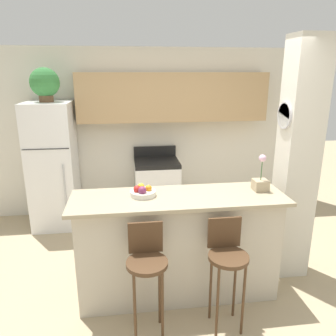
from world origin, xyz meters
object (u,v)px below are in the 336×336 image
object	(u,v)px
stove_range	(157,189)
bar_stool_right	(227,258)
potted_plant_on_fridge	(45,83)
refrigerator	(53,166)
fruit_bowl	(143,192)
bar_stool_left	(147,264)
orchid_vase	(261,181)

from	to	relation	value
stove_range	bar_stool_right	size ratio (longest dim) A/B	1.08
stove_range	potted_plant_on_fridge	size ratio (longest dim) A/B	2.37
stove_range	potted_plant_on_fridge	distance (m)	2.18
refrigerator	bar_stool_right	world-z (taller)	refrigerator
bar_stool_right	fruit_bowl	distance (m)	0.97
refrigerator	potted_plant_on_fridge	world-z (taller)	potted_plant_on_fridge
stove_range	bar_stool_left	size ratio (longest dim) A/B	1.08
bar_stool_right	bar_stool_left	bearing A→B (deg)	180.00
bar_stool_right	potted_plant_on_fridge	bearing A→B (deg)	128.95
stove_range	orchid_vase	size ratio (longest dim) A/B	2.94
bar_stool_left	bar_stool_right	bearing A→B (deg)	0.00
stove_range	fruit_bowl	bearing A→B (deg)	-99.70
bar_stool_right	refrigerator	bearing A→B (deg)	128.95
orchid_vase	potted_plant_on_fridge	bearing A→B (deg)	142.99
refrigerator	potted_plant_on_fridge	distance (m)	1.15
stove_range	bar_stool_left	xyz separation A→B (m)	(-0.32, -2.36, 0.20)
bar_stool_left	potted_plant_on_fridge	distance (m)	2.93
stove_range	orchid_vase	distance (m)	2.13
potted_plant_on_fridge	bar_stool_right	bearing A→B (deg)	-51.05
potted_plant_on_fridge	stove_range	bearing A→B (deg)	2.04
bar_stool_right	orchid_vase	world-z (taller)	orchid_vase
bar_stool_left	bar_stool_right	size ratio (longest dim) A/B	1.00
refrigerator	bar_stool_right	size ratio (longest dim) A/B	1.81
bar_stool_left	potted_plant_on_fridge	world-z (taller)	potted_plant_on_fridge
stove_range	bar_stool_left	distance (m)	2.39
orchid_vase	bar_stool_left	bearing A→B (deg)	-155.47
bar_stool_left	bar_stool_right	world-z (taller)	same
bar_stool_right	potted_plant_on_fridge	distance (m)	3.27
stove_range	potted_plant_on_fridge	xyz separation A→B (m)	(-1.49, -0.05, 1.59)
stove_range	bar_stool_left	world-z (taller)	stove_range
bar_stool_left	fruit_bowl	size ratio (longest dim) A/B	4.07
bar_stool_left	fruit_bowl	bearing A→B (deg)	89.36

